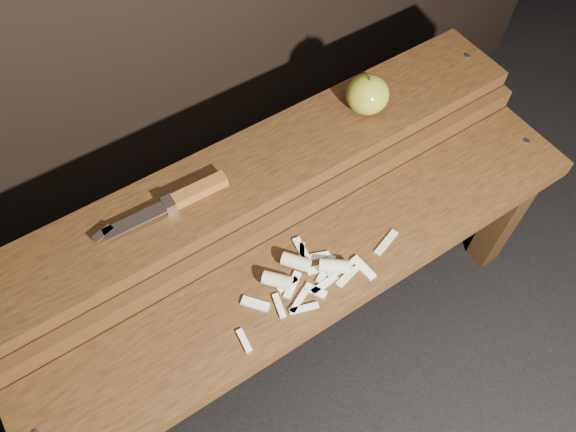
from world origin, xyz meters
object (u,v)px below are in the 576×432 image
bench_rear_tier (260,190)px  knife (184,198)px  apple (368,94)px  bench_front_tier (321,284)px

bench_rear_tier → knife: (-0.16, 0.00, 0.10)m
bench_rear_tier → apple: (0.27, 0.00, 0.13)m
bench_front_tier → apple: size_ratio=12.99×
bench_rear_tier → apple: size_ratio=12.99×
bench_rear_tier → knife: bearing=178.9°
bench_front_tier → bench_rear_tier: bearing=90.0°
bench_front_tier → knife: (-0.16, 0.23, 0.16)m
bench_front_tier → bench_rear_tier: bench_rear_tier is taller
apple → knife: 0.43m
knife → bench_front_tier: bearing=-54.8°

